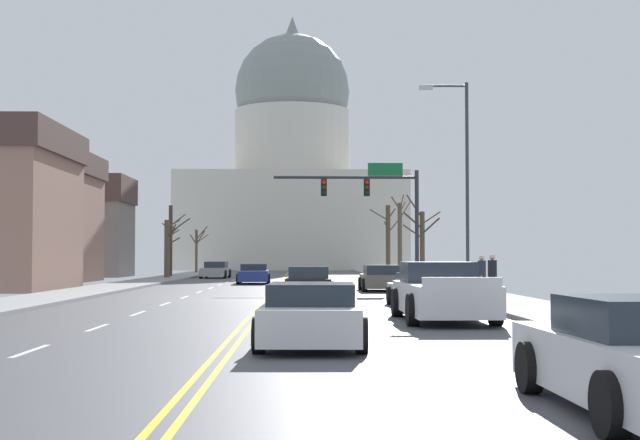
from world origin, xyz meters
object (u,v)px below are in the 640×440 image
object	(u,v)px
signal_gantry	(376,198)
pickup_truck_near_03	(442,294)
sedan_near_02	(424,291)
sedan_oncoming_01	(216,270)
street_lamp_right	(462,171)
sedan_oncoming_00	(254,274)
pedestrian_00	(492,274)
sedan_near_00	(382,279)
pedestrian_01	(482,272)
sedan_near_01	(309,283)
sedan_near_04	(312,316)

from	to	relation	value
signal_gantry	pickup_truck_near_03	xyz separation A→B (m)	(-0.31, -24.79, -4.14)
sedan_near_02	sedan_oncoming_01	xyz separation A→B (m)	(-10.79, 39.04, 0.05)
street_lamp_right	sedan_oncoming_00	world-z (taller)	street_lamp_right
sedan_oncoming_00	pedestrian_00	distance (m)	23.61
pickup_truck_near_03	pedestrian_00	xyz separation A→B (m)	(3.49, 10.07, 0.33)
sedan_near_00	pedestrian_01	world-z (taller)	pedestrian_01
signal_gantry	sedan_near_02	bearing A→B (deg)	-89.75
sedan_oncoming_00	pedestrian_01	xyz separation A→B (m)	(10.59, -17.35, 0.45)
sedan_near_01	pedestrian_01	world-z (taller)	pedestrian_01
sedan_near_01	pedestrian_00	xyz separation A→B (m)	(6.91, -2.80, 0.45)
sedan_near_01	sedan_oncoming_00	distance (m)	18.79
sedan_near_02	pedestrian_01	distance (m)	8.52
pickup_truck_near_03	sedan_oncoming_01	world-z (taller)	pickup_truck_near_03
sedan_near_00	pickup_truck_near_03	bearing A→B (deg)	-90.50
street_lamp_right	sedan_near_04	distance (m)	21.20
sedan_near_00	pedestrian_01	distance (m)	7.00
sedan_near_01	signal_gantry	bearing A→B (deg)	72.65
street_lamp_right	pedestrian_01	xyz separation A→B (m)	(0.99, 0.87, -4.22)
sedan_oncoming_00	sedan_oncoming_01	distance (m)	14.42
street_lamp_right	pedestrian_00	size ratio (longest dim) A/B	5.39
pedestrian_00	pickup_truck_near_03	bearing A→B (deg)	-109.13
sedan_near_00	sedan_near_02	xyz separation A→B (m)	(0.22, -13.67, -0.05)
sedan_near_01	pedestrian_01	bearing A→B (deg)	8.97
pickup_truck_near_03	sedan_oncoming_00	world-z (taller)	pickup_truck_near_03
sedan_near_04	sedan_oncoming_00	xyz separation A→B (m)	(-3.20, 37.89, -0.00)
signal_gantry	pedestrian_01	size ratio (longest dim) A/B	4.97
sedan_near_02	signal_gantry	bearing A→B (deg)	90.25
signal_gantry	pickup_truck_near_03	bearing A→B (deg)	-90.71
sedan_oncoming_01	pedestrian_00	world-z (taller)	pedestrian_00
sedan_near_01	street_lamp_right	bearing A→B (deg)	2.58
signal_gantry	pedestrian_00	distance (m)	15.53
signal_gantry	pedestrian_00	world-z (taller)	signal_gantry
sedan_near_04	sedan_oncoming_00	distance (m)	38.02
street_lamp_right	sedan_near_01	world-z (taller)	street_lamp_right
sedan_near_00	pedestrian_01	bearing A→B (deg)	-57.82
signal_gantry	pedestrian_00	bearing A→B (deg)	-77.79
pedestrian_00	street_lamp_right	bearing A→B (deg)	100.77
pickup_truck_near_03	sedan_oncoming_00	distance (m)	32.08
sedan_oncoming_01	pedestrian_01	distance (m)	34.40
sedan_near_01	sedan_near_04	bearing A→B (deg)	-90.23
pedestrian_00	pedestrian_01	xyz separation A→B (m)	(0.40, 3.95, -0.02)
sedan_near_01	sedan_near_04	world-z (taller)	sedan_near_01
sedan_near_02	pedestrian_00	size ratio (longest dim) A/B	2.86
signal_gantry	sedan_oncoming_01	distance (m)	23.54
sedan_near_02	pedestrian_00	world-z (taller)	pedestrian_00
signal_gantry	sedan_near_04	distance (m)	31.82
signal_gantry	street_lamp_right	distance (m)	11.93
sedan_near_01	pedestrian_01	distance (m)	7.42
sedan_oncoming_01	sedan_near_01	bearing A→B (deg)	-77.86
sedan_near_01	pedestrian_00	distance (m)	7.47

